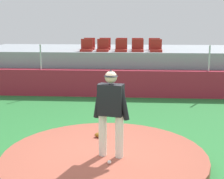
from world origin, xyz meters
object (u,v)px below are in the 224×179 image
stadium_chair_5 (89,46)px  stadium_chair_6 (105,46)px  stadium_chair_7 (122,46)px  stadium_chair_3 (138,48)px  baseball (109,162)px  pitcher (111,107)px  stadium_chair_8 (137,46)px  stadium_chair_4 (156,48)px  stadium_chair_2 (121,48)px  stadium_chair_9 (154,46)px  stadium_chair_1 (103,48)px  stadium_chair_0 (87,47)px  fielding_glove (101,135)px

stadium_chair_5 → stadium_chair_6: bearing=-179.4°
stadium_chair_7 → stadium_chair_3: bearing=128.0°
stadium_chair_3 → baseball: bearing=85.9°
pitcher → stadium_chair_8: (0.55, 8.17, 0.57)m
stadium_chair_6 → stadium_chair_8: size_ratio=1.00×
stadium_chair_3 → stadium_chair_7: (-0.69, 0.89, 0.00)m
stadium_chair_5 → stadium_chair_4: bearing=162.3°
stadium_chair_3 → stadium_chair_5: size_ratio=1.00×
stadium_chair_2 → stadium_chair_3: size_ratio=1.00×
stadium_chair_3 → stadium_chair_7: bearing=-52.0°
stadium_chair_4 → stadium_chair_5: bearing=-17.7°
stadium_chair_3 → stadium_chair_9: 1.12m
baseball → stadium_chair_6: bearing=95.7°
baseball → stadium_chair_3: size_ratio=0.15×
stadium_chair_5 → stadium_chair_9: (2.82, -0.03, 0.00)m
pitcher → stadium_chair_7: size_ratio=3.54×
stadium_chair_9 → baseball: bearing=81.5°
stadium_chair_4 → stadium_chair_1: bearing=-0.4°
stadium_chair_2 → stadium_chair_0: bearing=-1.1°
pitcher → stadium_chair_7: bearing=104.2°
stadium_chair_3 → stadium_chair_4: same height
stadium_chair_5 → stadium_chair_7: bearing=-179.9°
stadium_chair_5 → stadium_chair_7: (1.41, 0.00, 0.00)m
stadium_chair_2 → baseball: bearing=90.9°
stadium_chair_7 → stadium_chair_9: size_ratio=1.00×
stadium_chair_9 → stadium_chair_4: bearing=91.1°
stadium_chair_4 → stadium_chair_2: bearing=0.9°
stadium_chair_3 → stadium_chair_6: same height
stadium_chair_1 → stadium_chair_5: bearing=-52.4°
pitcher → fielding_glove: size_ratio=5.90×
pitcher → stadium_chair_5: 8.37m
stadium_chair_3 → stadium_chair_6: size_ratio=1.00×
stadium_chair_4 → stadium_chair_3: bearing=-1.7°
stadium_chair_2 → stadium_chair_8: 1.12m
stadium_chair_4 → stadium_chair_9: size_ratio=1.00×
pitcher → stadium_chair_9: size_ratio=3.54×
pitcher → stadium_chair_3: stadium_chair_3 is taller
stadium_chair_3 → stadium_chair_9: (0.72, 0.85, 0.00)m
stadium_chair_0 → stadium_chair_7: same height
stadium_chair_4 → stadium_chair_9: 0.88m
stadium_chair_4 → stadium_chair_8: same height
stadium_chair_8 → fielding_glove: bearing=83.0°
baseball → stadium_chair_4: bearing=80.5°
stadium_chair_9 → stadium_chair_5: bearing=-0.6°
stadium_chair_1 → stadium_chair_7: bearing=-129.1°
baseball → stadium_chair_9: (1.27, 8.55, 1.56)m
stadium_chair_0 → stadium_chair_3: 2.09m
pitcher → stadium_chair_0: 7.48m
fielding_glove → stadium_chair_6: stadium_chair_6 is taller
stadium_chair_0 → stadium_chair_2: bearing=178.9°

